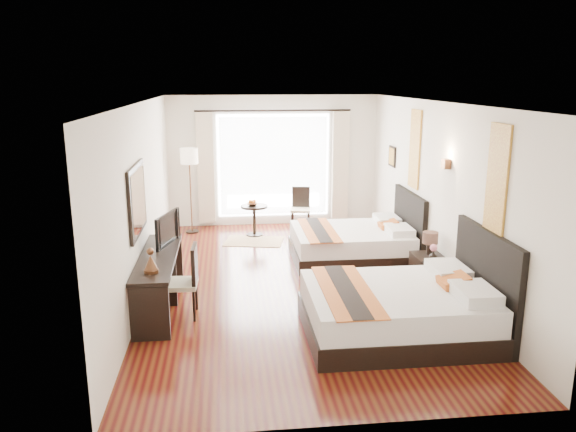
{
  "coord_description": "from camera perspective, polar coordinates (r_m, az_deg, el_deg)",
  "views": [
    {
      "loc": [
        -1.01,
        -8.27,
        3.14
      ],
      "look_at": [
        -0.08,
        0.15,
        1.06
      ],
      "focal_mm": 35.0,
      "sensor_mm": 36.0,
      "label": 1
    }
  ],
  "objects": [
    {
      "name": "wall_entry",
      "position": [
        4.95,
        5.92,
        -6.85
      ],
      "size": [
        4.5,
        0.01,
        2.8
      ],
      "primitive_type": "cube",
      "color": "silver",
      "rests_on": "floor"
    },
    {
      "name": "wall_desk",
      "position": [
        8.54,
        -14.5,
        1.62
      ],
      "size": [
        0.01,
        7.5,
        2.8
      ],
      "primitive_type": "cube",
      "color": "silver",
      "rests_on": "floor"
    },
    {
      "name": "floor_lamp",
      "position": [
        11.62,
        -9.99,
        5.47
      ],
      "size": [
        0.35,
        0.35,
        1.76
      ],
      "color": "black",
      "rests_on": "floor"
    },
    {
      "name": "bronze_figurine",
      "position": [
        7.28,
        -13.77,
        -4.54
      ],
      "size": [
        0.24,
        0.24,
        0.28
      ],
      "primitive_type": null,
      "rotation": [
        0.0,
        0.0,
        0.29
      ],
      "color": "#4E2F1C",
      "rests_on": "console_desk"
    },
    {
      "name": "wall_headboard",
      "position": [
        9.06,
        14.9,
        2.27
      ],
      "size": [
        0.01,
        7.5,
        2.8
      ],
      "primitive_type": "cube",
      "color": "silver",
      "rests_on": "floor"
    },
    {
      "name": "desk_chair",
      "position": [
        7.77,
        -10.7,
        -7.87
      ],
      "size": [
        0.47,
        0.47,
        0.99
      ],
      "rotation": [
        0.0,
        0.0,
        3.11
      ],
      "color": "#BFB693",
      "rests_on": "floor"
    },
    {
      "name": "mirror_glass",
      "position": [
        7.82,
        -14.9,
        1.62
      ],
      "size": [
        0.01,
        1.12,
        0.82
      ],
      "primitive_type": "cube",
      "color": "white",
      "rests_on": "mirror_frame"
    },
    {
      "name": "window_chair",
      "position": [
        12.02,
        1.28,
        0.0
      ],
      "size": [
        0.47,
        0.47,
        0.88
      ],
      "rotation": [
        0.0,
        0.0,
        -1.75
      ],
      "color": "#BFB693",
      "rests_on": "floor"
    },
    {
      "name": "drape_right",
      "position": [
        12.29,
        5.33,
        5.06
      ],
      "size": [
        0.35,
        0.14,
        2.35
      ],
      "primitive_type": "cube",
      "color": "beige",
      "rests_on": "floor"
    },
    {
      "name": "mirror_frame",
      "position": [
        7.82,
        -15.08,
        1.61
      ],
      "size": [
        0.04,
        1.25,
        0.95
      ],
      "primitive_type": "cube",
      "color": "black",
      "rests_on": "wall_desk"
    },
    {
      "name": "bed_far",
      "position": [
        10.04,
        6.94,
        -2.65
      ],
      "size": [
        2.12,
        1.65,
        1.19
      ],
      "color": "black",
      "rests_on": "floor"
    },
    {
      "name": "fruit_bowl",
      "position": [
        11.36,
        -3.65,
        1.19
      ],
      "size": [
        0.24,
        0.24,
        0.05
      ],
      "primitive_type": "imported",
      "rotation": [
        0.0,
        0.0,
        0.09
      ],
      "color": "#412717",
      "rests_on": "side_table"
    },
    {
      "name": "ceiling",
      "position": [
        8.34,
        0.66,
        11.41
      ],
      "size": [
        4.5,
        7.5,
        0.02
      ],
      "primitive_type": "cube",
      "color": "white",
      "rests_on": "wall_headboard"
    },
    {
      "name": "floor",
      "position": [
        8.9,
        0.61,
        -6.86
      ],
      "size": [
        4.5,
        7.5,
        0.01
      ],
      "primitive_type": "cube",
      "color": "#3E0C0B",
      "rests_on": "ground"
    },
    {
      "name": "nightstand",
      "position": [
        8.89,
        14.01,
        -5.51
      ],
      "size": [
        0.44,
        0.54,
        0.52
      ],
      "primitive_type": "cube",
      "color": "black",
      "rests_on": "floor"
    },
    {
      "name": "bed_near",
      "position": [
        7.27,
        11.65,
        -9.17
      ],
      "size": [
        2.32,
        1.81,
        1.31
      ],
      "color": "black",
      "rests_on": "floor"
    },
    {
      "name": "sheer_curtain",
      "position": [
        12.12,
        -1.47,
        5.09
      ],
      "size": [
        2.3,
        0.02,
        2.1
      ],
      "primitive_type": "cube",
      "color": "white",
      "rests_on": "wall_window"
    },
    {
      "name": "console_desk",
      "position": [
        8.11,
        -12.94,
        -6.46
      ],
      "size": [
        0.5,
        2.2,
        0.76
      ],
      "primitive_type": "cube",
      "color": "black",
      "rests_on": "floor"
    },
    {
      "name": "jute_rug",
      "position": [
        11.12,
        -3.47,
        -2.57
      ],
      "size": [
        1.26,
        0.98,
        0.01
      ],
      "primitive_type": "cube",
      "rotation": [
        0.0,
        0.0,
        -0.2
      ],
      "color": "tan",
      "rests_on": "floor"
    },
    {
      "name": "vase",
      "position": [
        8.65,
        14.52,
        -4.0
      ],
      "size": [
        0.15,
        0.15,
        0.12
      ],
      "primitive_type": "imported",
      "rotation": [
        0.0,
        0.0,
        -0.39
      ],
      "color": "black",
      "rests_on": "nightstand"
    },
    {
      "name": "television",
      "position": [
        8.45,
        -12.63,
        -1.26
      ],
      "size": [
        0.35,
        0.82,
        0.47
      ],
      "primitive_type": "imported",
      "rotation": [
        0.0,
        0.0,
        1.27
      ],
      "color": "black",
      "rests_on": "console_desk"
    },
    {
      "name": "side_table",
      "position": [
        11.46,
        -3.44,
        -0.46
      ],
      "size": [
        0.55,
        0.55,
        0.63
      ],
      "primitive_type": "cylinder",
      "color": "black",
      "rests_on": "floor"
    },
    {
      "name": "wall_window",
      "position": [
        12.18,
        -1.5,
        5.61
      ],
      "size": [
        4.5,
        0.01,
        2.8
      ],
      "primitive_type": "cube",
      "color": "silver",
      "rests_on": "floor"
    },
    {
      "name": "drape_left",
      "position": [
        12.05,
        -8.36,
        4.8
      ],
      "size": [
        0.35,
        0.14,
        2.35
      ],
      "primitive_type": "cube",
      "color": "beige",
      "rests_on": "floor"
    },
    {
      "name": "art_panel_near",
      "position": [
        7.23,
        20.47,
        3.46
      ],
      "size": [
        0.03,
        0.5,
        1.35
      ],
      "primitive_type": "cube",
      "color": "#8C3D14",
      "rests_on": "wall_headboard"
    },
    {
      "name": "art_panel_far",
      "position": [
        9.98,
        12.76,
        6.64
      ],
      "size": [
        0.03,
        0.5,
        1.35
      ],
      "primitive_type": "cube",
      "color": "#8C3D14",
      "rests_on": "wall_headboard"
    },
    {
      "name": "wall_sconce",
      "position": [
        8.56,
        15.77,
        5.11
      ],
      "size": [
        0.1,
        0.14,
        0.14
      ],
      "primitive_type": "cube",
      "color": "#4E2F1C",
      "rests_on": "wall_headboard"
    },
    {
      "name": "window_glass",
      "position": [
        12.18,
        -1.49,
        5.13
      ],
      "size": [
        2.4,
        0.02,
        2.2
      ],
      "primitive_type": "cube",
      "color": "white",
      "rests_on": "wall_window"
    },
    {
      "name": "table_lamp",
      "position": [
        8.8,
        14.25,
        -2.34
      ],
      "size": [
        0.24,
        0.24,
        0.37
      ],
      "color": "black",
      "rests_on": "nightstand"
    }
  ]
}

